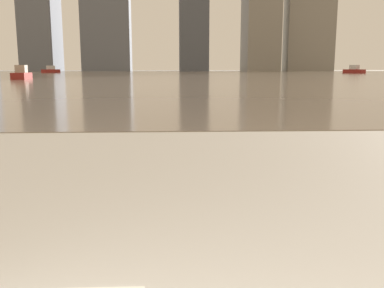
{
  "coord_description": "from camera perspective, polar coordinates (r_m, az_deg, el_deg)",
  "views": [
    {
      "loc": [
        -0.02,
        0.11,
        1.04
      ],
      "look_at": [
        0.1,
        2.62,
        0.59
      ],
      "focal_mm": 40.0,
      "sensor_mm": 36.0,
      "label": 1
    }
  ],
  "objects": [
    {
      "name": "harbor_boat_0",
      "position": [
        79.75,
        20.8,
        9.17
      ],
      "size": [
        2.94,
        3.96,
        1.42
      ],
      "color": "maroon",
      "rests_on": "harbor_water"
    },
    {
      "name": "harbor_boat_1",
      "position": [
        40.0,
        -21.77,
        8.63
      ],
      "size": [
        1.45,
        3.34,
        1.21
      ],
      "color": "maroon",
      "rests_on": "harbor_water"
    },
    {
      "name": "skyline_tower_2",
      "position": [
        119.72,
        -11.38,
        15.62
      ],
      "size": [
        12.71,
        6.61,
        25.47
      ],
      "color": "slate",
      "rests_on": "ground_plane"
    },
    {
      "name": "harbor_boat_4",
      "position": [
        86.38,
        -18.31,
        9.33
      ],
      "size": [
        2.99,
        3.67,
        1.34
      ],
      "color": "maroon",
      "rests_on": "harbor_water"
    },
    {
      "name": "skyline_tower_4",
      "position": [
        120.87,
        9.14,
        15.55
      ],
      "size": [
        8.81,
        12.58,
        25.12
      ],
      "color": "gray",
      "rests_on": "ground_plane"
    },
    {
      "name": "harbor_water",
      "position": [
        61.9,
        -2.71,
        9.23
      ],
      "size": [
        180.0,
        110.0,
        0.01
      ],
      "color": "gray",
      "rests_on": "ground_plane"
    }
  ]
}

